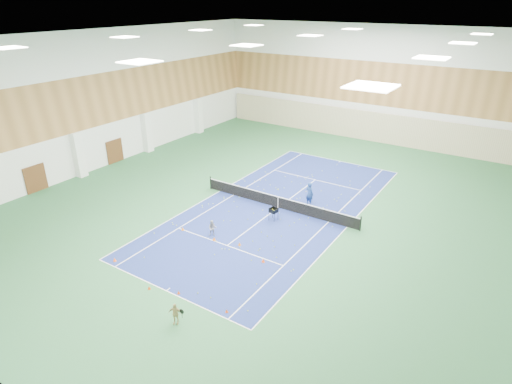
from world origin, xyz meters
TOP-DOWN VIEW (x-y plane):
  - ground at (0.00, 0.00)m, footprint 40.00×40.00m
  - room_shell at (0.00, 0.00)m, footprint 36.00×40.00m
  - wood_cladding at (0.00, 0.00)m, footprint 36.00×40.00m
  - ceiling_light_grid at (0.00, 0.00)m, footprint 21.40×25.40m
  - court_surface at (0.00, 0.00)m, footprint 10.97×23.77m
  - tennis_balls_scatter at (0.00, 0.00)m, footprint 10.57×22.77m
  - tennis_net at (0.00, 0.00)m, footprint 12.80×0.10m
  - back_curtain at (0.00, 19.75)m, footprint 35.40×0.16m
  - door_left_a at (-17.92, -8.00)m, footprint 0.08×1.80m
  - door_left_b at (-17.92, 0.00)m, footprint 0.08×1.80m
  - coach at (1.72, 1.75)m, footprint 0.77×0.63m
  - child_court at (-1.54, -5.90)m, footprint 0.69×0.65m
  - child_apron at (2.15, -13.45)m, footprint 0.74×0.53m
  - ball_cart at (0.71, -1.85)m, footprint 0.59×0.59m
  - cone_svc_a at (-3.70, -6.44)m, footprint 0.21×0.21m
  - cone_svc_b at (-1.09, -6.33)m, footprint 0.23×0.23m
  - cone_svc_c at (0.65, -5.94)m, footprint 0.21×0.21m
  - cone_svc_d at (2.91, -6.71)m, footprint 0.22×0.22m
  - cone_base_a at (-4.60, -11.47)m, footprint 0.21×0.21m
  - cone_base_b at (-0.89, -12.27)m, footprint 0.18×0.18m
  - cone_base_c at (0.72, -11.70)m, footprint 0.18×0.18m
  - cone_base_d at (3.75, -11.49)m, footprint 0.18×0.18m

SIDE VIEW (x-z plane):
  - ground at x=0.00m, z-range 0.00..0.00m
  - court_surface at x=0.00m, z-range 0.00..0.01m
  - tennis_balls_scatter at x=0.00m, z-range 0.01..0.08m
  - cone_base_d at x=3.75m, z-range 0.00..0.19m
  - cone_base_c at x=0.72m, z-range 0.00..0.19m
  - cone_base_b at x=-0.89m, z-range 0.00..0.19m
  - cone_svc_c at x=0.65m, z-range 0.00..0.23m
  - cone_svc_a at x=-3.70m, z-range 0.00..0.23m
  - cone_base_a at x=-4.60m, z-range 0.00..0.24m
  - cone_svc_d at x=2.91m, z-range 0.00..0.25m
  - cone_svc_b at x=-1.09m, z-range 0.00..0.25m
  - ball_cart at x=0.71m, z-range 0.00..0.94m
  - tennis_net at x=0.00m, z-range 0.00..1.10m
  - child_court at x=-1.54m, z-range 0.00..1.13m
  - child_apron at x=2.15m, z-range 0.00..1.16m
  - coach at x=1.72m, z-range 0.00..1.84m
  - door_left_a at x=-17.92m, z-range 0.00..2.20m
  - door_left_b at x=-17.92m, z-range 0.00..2.20m
  - back_curtain at x=0.00m, z-range 0.00..3.20m
  - room_shell at x=0.00m, z-range 0.00..12.00m
  - wood_cladding at x=0.00m, z-range 4.00..12.00m
  - ceiling_light_grid at x=0.00m, z-range 11.89..11.95m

